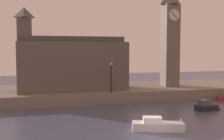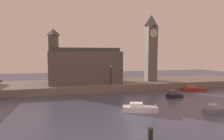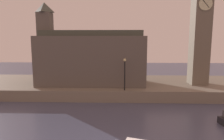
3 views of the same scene
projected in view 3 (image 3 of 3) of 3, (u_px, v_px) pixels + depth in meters
The scene contains 4 objects.
far_embankment at pixel (125, 87), 31.88m from camera, with size 70.00×12.00×1.50m, color slate.
clock_tower at pixel (201, 28), 29.13m from camera, with size 2.58×2.61×15.68m.
parliament_hall at pixel (89, 58), 29.99m from camera, with size 15.37×5.86×11.71m.
streetlamp at pixel (125, 71), 26.08m from camera, with size 0.36×0.36×4.10m.
Camera 3 is at (-0.99, -11.21, 7.97)m, focal length 32.92 mm.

